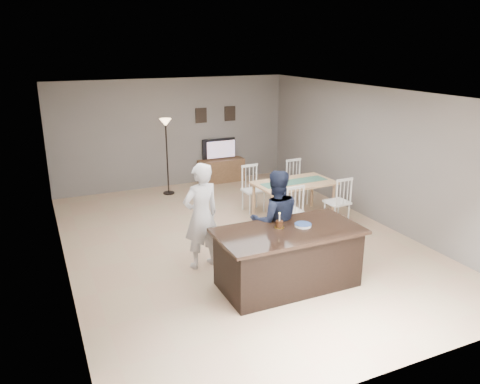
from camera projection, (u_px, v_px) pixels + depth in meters
name	position (u px, v px, depth m)	size (l,w,h in m)	color
floor	(238.00, 241.00, 8.67)	(8.00, 8.00, 0.00)	tan
room_shell	(238.00, 153.00, 8.16)	(8.00, 8.00, 8.00)	slate
kitchen_island	(288.00, 257.00, 6.97)	(2.15, 1.10, 0.90)	black
tv_console	(221.00, 170.00, 12.32)	(1.20, 0.40, 0.60)	brown
television	(220.00, 149.00, 12.21)	(0.91, 0.12, 0.53)	black
tv_screen_glow	(221.00, 149.00, 12.14)	(0.78, 0.78, 0.00)	orange
picture_frames	(216.00, 114.00, 12.04)	(1.10, 0.02, 0.38)	black
doorway	(76.00, 258.00, 5.11)	(0.00, 2.10, 2.65)	black
woman	(201.00, 216.00, 7.45)	(0.64, 0.42, 1.75)	silver
man	(275.00, 221.00, 7.36)	(0.80, 0.63, 1.66)	#171D33
birthday_cake	(279.00, 224.00, 6.91)	(0.15, 0.15, 0.23)	gold
plate_stack	(303.00, 225.00, 6.96)	(0.25, 0.25, 0.04)	white
dining_table	(294.00, 188.00, 9.68)	(1.68, 1.92, 1.00)	tan
floor_lamp	(166.00, 136.00, 10.99)	(0.27, 0.27, 1.83)	black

